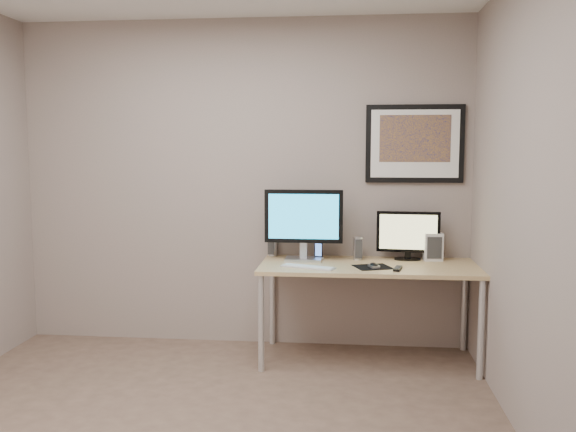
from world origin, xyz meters
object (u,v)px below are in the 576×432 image
object	(u,v)px
monitor_tv	(408,234)
fan_unit	(433,247)
framed_art	(415,144)
speaker_left	(273,245)
desk	(368,273)
keyboard	(308,267)
phone_dock	(319,251)
speaker_right	(358,248)
monitor_large	(304,221)

from	to	relation	value
monitor_tv	fan_unit	bearing A→B (deg)	5.49
framed_art	speaker_left	size ratio (longest dim) A/B	4.19
speaker_left	monitor_tv	bearing A→B (deg)	8.27
desk	monitor_tv	xyz separation A→B (m)	(0.30, 0.21, 0.27)
framed_art	keyboard	distance (m)	1.29
framed_art	phone_dock	xyz separation A→B (m)	(-0.73, -0.17, -0.82)
monitor_tv	keyboard	world-z (taller)	monitor_tv
monitor_tv	phone_dock	distance (m)	0.70
keyboard	speaker_right	bearing A→B (deg)	66.21
keyboard	fan_unit	world-z (taller)	fan_unit
monitor_large	phone_dock	xyz separation A→B (m)	(0.11, 0.05, -0.23)
monitor_large	monitor_tv	world-z (taller)	monitor_large
framed_art	keyboard	size ratio (longest dim) A/B	1.88
framed_art	monitor_tv	distance (m)	0.70
framed_art	monitor_tv	size ratio (longest dim) A/B	1.56
speaker_left	fan_unit	world-z (taller)	fan_unit
desk	fan_unit	size ratio (longest dim) A/B	7.56
speaker_left	speaker_right	size ratio (longest dim) A/B	1.01
speaker_right	fan_unit	bearing A→B (deg)	-8.51
framed_art	speaker_left	bearing A→B (deg)	-178.32
monitor_large	speaker_right	bearing A→B (deg)	11.27
desk	keyboard	xyz separation A→B (m)	(-0.44, -0.18, 0.07)
speaker_right	phone_dock	world-z (taller)	speaker_right
speaker_left	speaker_right	bearing A→B (deg)	3.85
desk	phone_dock	xyz separation A→B (m)	(-0.38, 0.17, 0.14)
speaker_left	framed_art	bearing A→B (deg)	14.60
desk	speaker_left	bearing A→B (deg)	158.36
desk	speaker_left	size ratio (longest dim) A/B	8.94
desk	speaker_right	xyz separation A→B (m)	(-0.08, 0.19, 0.15)
framed_art	speaker_left	world-z (taller)	framed_art
speaker_right	fan_unit	distance (m)	0.57
speaker_left	fan_unit	distance (m)	1.25
monitor_tv	speaker_left	distance (m)	1.07
speaker_right	phone_dock	xyz separation A→B (m)	(-0.30, -0.03, -0.02)
framed_art	speaker_right	distance (m)	0.92
monitor_large	framed_art	bearing A→B (deg)	15.01
framed_art	monitor_large	bearing A→B (deg)	-165.35
speaker_right	keyboard	world-z (taller)	speaker_right
framed_art	phone_dock	bearing A→B (deg)	-167.16
desk	speaker_left	world-z (taller)	speaker_left
desk	framed_art	bearing A→B (deg)	43.46
desk	monitor_large	distance (m)	0.62
speaker_right	keyboard	distance (m)	0.52
fan_unit	phone_dock	bearing A→B (deg)	177.60
framed_art	monitor_large	world-z (taller)	framed_art
monitor_tv	keyboard	bearing A→B (deg)	-147.55
phone_dock	keyboard	xyz separation A→B (m)	(-0.06, -0.34, -0.06)
desk	monitor_large	bearing A→B (deg)	167.20
keyboard	speaker_left	bearing A→B (deg)	144.04
keyboard	monitor_large	bearing A→B (deg)	121.03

